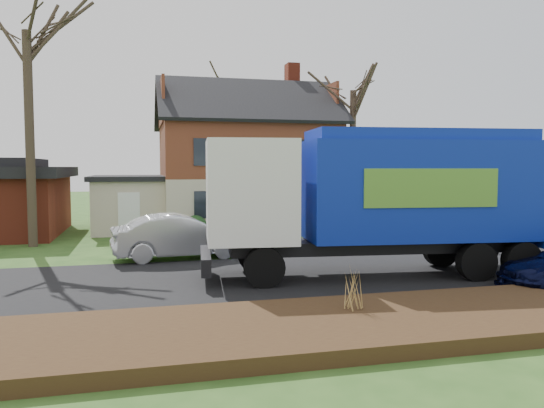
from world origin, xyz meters
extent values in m
plane|color=#284C19|center=(0.00, 0.00, 0.00)|extent=(120.00, 120.00, 0.00)
cube|color=black|center=(0.00, 0.00, 0.01)|extent=(80.00, 7.00, 0.02)
cube|color=black|center=(0.00, -5.30, 0.15)|extent=(80.00, 3.50, 0.30)
cube|color=beige|center=(2.00, 14.00, 1.35)|extent=(9.00, 7.50, 2.70)
cube|color=#592A19|center=(2.00, 14.00, 4.10)|extent=(9.00, 7.50, 2.80)
cube|color=maroon|center=(5.00, 15.00, 8.46)|extent=(0.70, 0.90, 1.60)
cube|color=beige|center=(-4.20, 13.50, 1.30)|extent=(3.50, 5.50, 2.60)
cube|color=black|center=(-4.20, 13.50, 2.72)|extent=(3.90, 5.90, 0.24)
cylinder|color=black|center=(-0.41, -1.10, 0.56)|extent=(1.16, 0.49, 1.13)
cylinder|color=black|center=(-0.18, 1.16, 0.56)|extent=(1.16, 0.49, 1.13)
cylinder|color=black|center=(5.73, -1.74, 0.56)|extent=(1.16, 0.49, 1.13)
cylinder|color=black|center=(5.96, 0.52, 0.56)|extent=(1.16, 0.49, 1.13)
cylinder|color=black|center=(7.13, -1.88, 0.56)|extent=(1.16, 0.49, 1.13)
cylinder|color=black|center=(7.36, 0.38, 0.56)|extent=(1.16, 0.49, 1.13)
cube|color=black|center=(3.48, -0.36, 0.92)|extent=(9.40, 2.25, 0.38)
cube|color=white|center=(-0.57, 0.06, 2.60)|extent=(2.76, 2.95, 2.93)
cube|color=black|center=(-1.75, 0.18, 2.76)|extent=(0.33, 2.38, 0.98)
cube|color=black|center=(-1.86, 0.19, 0.60)|extent=(0.55, 2.72, 0.49)
cube|color=#0C2499|center=(4.50, -0.47, 2.60)|extent=(7.07, 3.40, 2.93)
cube|color=#0C2499|center=(4.50, -0.47, 4.23)|extent=(6.71, 3.04, 0.33)
cube|color=#0C2499|center=(8.00, -0.83, 2.49)|extent=(0.66, 2.79, 3.14)
cube|color=#569430|center=(4.20, -1.82, 2.71)|extent=(3.88, 0.44, 1.08)
cube|color=#569430|center=(4.48, 0.92, 2.71)|extent=(3.88, 0.44, 1.08)
imported|color=#B3B6BB|center=(-2.26, 4.14, 0.80)|extent=(5.01, 2.22, 1.60)
cylinder|color=#3F3326|center=(-8.01, 8.50, 4.40)|extent=(0.37, 0.37, 8.79)
cylinder|color=#46362A|center=(7.33, 11.43, 3.66)|extent=(0.33, 0.33, 7.33)
cylinder|color=#393022|center=(2.38, 21.87, 4.07)|extent=(0.31, 0.31, 8.14)
cone|color=#AC8A4C|center=(0.63, -4.72, 0.75)|extent=(0.04, 0.04, 0.90)
cone|color=#AC8A4C|center=(0.48, -4.72, 0.75)|extent=(0.04, 0.04, 0.90)
cone|color=#AC8A4C|center=(0.77, -4.72, 0.75)|extent=(0.04, 0.04, 0.90)
cone|color=#AC8A4C|center=(0.63, -4.61, 0.75)|extent=(0.04, 0.04, 0.90)
cone|color=#AC8A4C|center=(0.63, -4.83, 0.75)|extent=(0.04, 0.04, 0.90)
camera|label=1|loc=(-3.64, -14.99, 3.29)|focal=35.00mm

